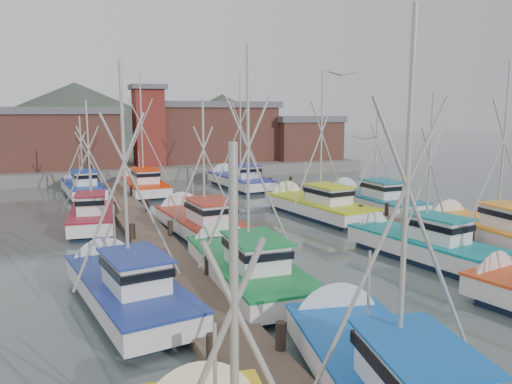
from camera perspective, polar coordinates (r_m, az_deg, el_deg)
name	(u,v)px	position (r m, az deg, el deg)	size (l,w,h in m)	color
ground	(314,255)	(24.79, 6.67, -7.18)	(260.00, 260.00, 0.00)	#4A5855
dock_left	(155,245)	(26.15, -11.42, -5.95)	(2.30, 46.00, 1.50)	#4D3F2F
dock_right	(383,222)	(31.73, 14.29, -3.38)	(2.30, 46.00, 1.50)	#4D3F2F
quay	(161,167)	(59.29, -10.77, 2.87)	(44.00, 16.00, 1.20)	slate
shed_left	(58,137)	(55.87, -21.65, 5.85)	(12.72, 8.48, 6.20)	#552F26
shed_center	(210,131)	(60.45, -5.27, 7.00)	(14.84, 9.54, 6.90)	#552F26
shed_right	(303,137)	(61.87, 5.42, 6.25)	(8.48, 6.36, 5.20)	#552F26
lookout_tower	(149,125)	(54.67, -12.16, 7.51)	(3.60, 3.60, 8.50)	maroon
distant_hills	(48,138)	(143.57, -22.69, 5.70)	(175.00, 140.00, 42.00)	#465345
boat_0	(383,376)	(13.10, 14.31, -19.74)	(4.59, 9.64, 9.92)	#0F1C32
boat_4	(242,266)	(20.76, -1.55, -8.40)	(4.09, 9.43, 10.27)	#0F1C32
boat_5	(414,243)	(25.30, 17.66, -5.63)	(3.79, 8.53, 8.46)	#0F1C32
boat_6	(124,286)	(19.03, -14.85, -10.39)	(3.97, 9.15, 9.39)	#0F1C32
boat_7	(487,230)	(29.61, 24.88, -3.91)	(4.08, 8.86, 10.24)	#0F1C32
boat_8	(200,223)	(28.67, -6.42, -3.53)	(3.77, 9.96, 8.53)	#0F1C32
boat_9	(313,205)	(33.99, 6.57, -1.51)	(4.16, 9.89, 10.35)	#0F1C32
boat_10	(92,215)	(32.08, -18.19, -2.56)	(3.33, 8.17, 8.22)	#0F1C32
boat_11	(368,199)	(36.90, 12.71, -0.84)	(3.54, 9.30, 8.54)	#0F1C32
boat_12	(142,185)	(44.22, -12.89, 0.80)	(4.33, 9.53, 10.93)	#0F1C32
boat_13	(237,180)	(46.30, -2.15, 1.40)	(4.34, 9.73, 10.96)	#0F1C32
boat_14	(82,187)	(44.18, -19.25, 0.50)	(3.36, 8.85, 7.32)	#0F1C32
gull_near	(342,74)	(24.11, 9.79, 13.12)	(1.55, 0.62, 0.24)	gray
gull_far	(366,138)	(27.43, 12.41, 6.02)	(1.55, 0.63, 0.24)	gray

